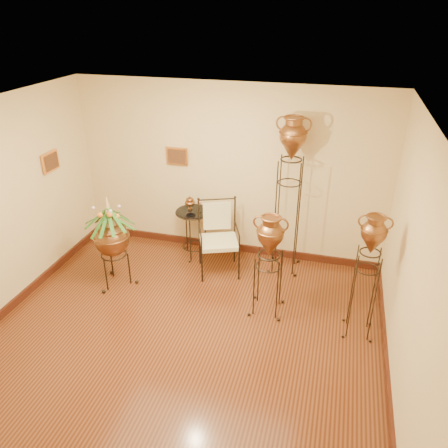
% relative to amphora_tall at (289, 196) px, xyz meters
% --- Properties ---
extents(ground, '(5.00, 5.00, 0.00)m').
position_rel_amphora_tall_xyz_m(ground, '(-1.01, -2.15, -1.25)').
color(ground, brown).
rests_on(ground, ground).
extents(room_shell, '(5.02, 5.02, 2.81)m').
position_rel_amphora_tall_xyz_m(room_shell, '(-1.02, -2.14, 0.48)').
color(room_shell, beige).
rests_on(room_shell, ground).
extents(amphora_tall, '(0.50, 0.50, 2.46)m').
position_rel_amphora_tall_xyz_m(amphora_tall, '(0.00, 0.00, 0.00)').
color(amphora_tall, black).
rests_on(amphora_tall, ground).
extents(amphora_mid, '(0.42, 0.42, 1.69)m').
position_rel_amphora_tall_xyz_m(amphora_mid, '(1.14, -1.27, -0.40)').
color(amphora_mid, black).
rests_on(amphora_mid, ground).
extents(amphora_short, '(0.57, 0.57, 1.46)m').
position_rel_amphora_tall_xyz_m(amphora_short, '(-0.07, -1.13, -0.53)').
color(amphora_short, black).
rests_on(amphora_short, ground).
extents(planter_urn, '(0.93, 0.93, 1.48)m').
position_rel_amphora_tall_xyz_m(planter_urn, '(-2.37, -1.10, -0.43)').
color(planter_urn, black).
rests_on(planter_urn, ground).
extents(armchair, '(0.82, 0.80, 1.15)m').
position_rel_amphora_tall_xyz_m(armchair, '(-0.97, -0.38, -0.68)').
color(armchair, black).
rests_on(armchair, ground).
extents(side_table, '(0.70, 0.70, 1.03)m').
position_rel_amphora_tall_xyz_m(side_table, '(-1.51, 0.00, -0.83)').
color(side_table, black).
rests_on(side_table, ground).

